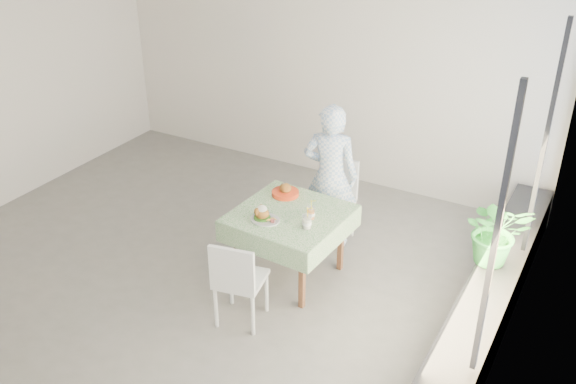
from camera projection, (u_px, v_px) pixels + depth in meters
The scene contains 15 objects.
floor at pixel (215, 259), 6.91m from camera, with size 6.00×6.00×0.00m, color #64625F.
wall_back at pixel (322, 72), 8.18m from camera, with size 6.00×0.02×2.80m, color silver.
wall_left at pixel (0, 90), 7.55m from camera, with size 0.02×5.00×2.80m, color silver.
wall_right at pixel (525, 215), 4.96m from camera, with size 0.02×5.00×2.80m, color silver.
window_pane at pixel (526, 185), 4.85m from camera, with size 0.01×4.80×2.18m, color #D1E0F9.
window_ledge at pixel (478, 323), 5.58m from camera, with size 0.40×4.80×0.50m, color black.
cafe_table at pixel (290, 237), 6.44m from camera, with size 1.10×1.10×0.74m.
chair_far at pixel (331, 217), 7.15m from camera, with size 0.45×0.45×0.93m.
chair_near at pixel (241, 296), 5.90m from camera, with size 0.49×0.49×0.89m.
diner at pixel (330, 176), 6.86m from camera, with size 0.59×0.39×1.63m, color #85A8D5.
main_dish at pixel (264, 216), 6.16m from camera, with size 0.30×0.30×0.15m.
juice_cup_orange at pixel (311, 213), 6.18m from camera, with size 0.09×0.09×0.25m.
juice_cup_lemonade at pixel (307, 222), 6.03m from camera, with size 0.09×0.09×0.27m.
second_dish at pixel (285, 192), 6.62m from camera, with size 0.28×0.28×0.13m.
potted_plant at pixel (497, 231), 5.84m from camera, with size 0.59×0.51×0.66m, color #257026.
Camera 1 is at (3.50, -4.65, 3.88)m, focal length 40.00 mm.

